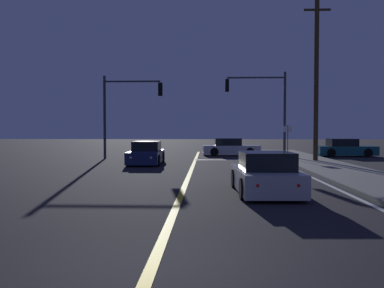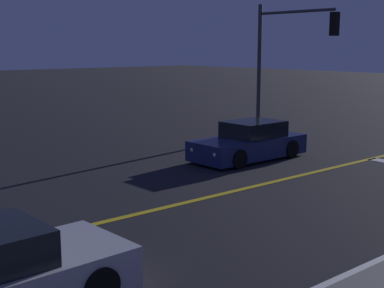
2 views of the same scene
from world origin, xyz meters
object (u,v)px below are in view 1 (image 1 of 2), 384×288
Objects in this scene: car_mid_block_silver at (265,175)px; car_far_approaching_white at (230,148)px; traffic_signal_near_right at (264,100)px; car_lead_oncoming_navy at (146,154)px; utility_pole_right at (316,71)px; traffic_signal_far_left at (126,103)px; street_sign_corner at (288,137)px; car_distant_tail_teal at (345,149)px.

car_mid_block_silver and car_far_approaching_white have the same top height.
car_far_approaching_white is 5.01m from traffic_signal_near_right.
utility_pole_right is at bearing -173.83° from car_lead_oncoming_navy.
traffic_signal_near_right is at bearing 36.03° from car_far_approaching_white.
utility_pole_right is at bearing -13.59° from traffic_signal_far_left.
car_mid_block_silver is at bearing -110.83° from utility_pole_right.
traffic_signal_far_left is at bearing 8.24° from traffic_signal_near_right.
traffic_signal_far_left is (-2.04, 4.21, 3.27)m from car_lead_oncoming_navy.
street_sign_corner is at bearing 131.76° from utility_pole_right.
car_mid_block_silver is 19.61m from car_far_approaching_white.
car_distant_tail_teal is 7.48m from traffic_signal_near_right.
car_mid_block_silver and car_lead_oncoming_navy have the same top height.
traffic_signal_far_left is at bearing -63.01° from car_far_approaching_white.
car_lead_oncoming_navy is 0.41× the size of utility_pole_right.
traffic_signal_far_left is 11.20m from street_sign_corner.
traffic_signal_far_left reaches higher than car_far_approaching_white.
car_mid_block_silver is 0.94× the size of car_far_approaching_white.
car_mid_block_silver is 14.24m from utility_pole_right.
street_sign_corner is at bearing -163.11° from car_lead_oncoming_navy.
car_lead_oncoming_navy is 0.99× the size of car_distant_tail_teal.
traffic_signal_near_right is at bearing -76.40° from car_distant_tail_teal.
traffic_signal_far_left reaches higher than car_lead_oncoming_navy.
utility_pole_right is at bearing 67.05° from car_mid_block_silver.
car_far_approaching_white is 0.78× the size of traffic_signal_far_left.
car_far_approaching_white is at bearing -123.56° from car_lead_oncoming_navy.
street_sign_corner is at bearing 29.11° from car_far_approaching_white.
car_distant_tail_teal is 0.73× the size of traffic_signal_near_right.
car_distant_tail_teal is 0.42× the size of utility_pole_right.
utility_pole_right reaches higher than traffic_signal_far_left.
street_sign_corner is at bearing 74.48° from car_mid_block_silver.
car_far_approaching_white is 9.16m from traffic_signal_far_left.
traffic_signal_near_right is (-6.35, -1.80, 3.53)m from car_distant_tail_teal.
car_far_approaching_white is at bearing 121.44° from street_sign_corner.
utility_pole_right is at bearing -48.24° from street_sign_corner.
traffic_signal_near_right is at bearing 80.66° from car_mid_block_silver.
car_far_approaching_white is 0.42× the size of utility_pole_right.
utility_pole_right is (-3.74, -6.16, 5.00)m from car_distant_tail_teal.
utility_pole_right is (12.27, -2.97, 1.74)m from traffic_signal_far_left.
traffic_signal_near_right reaches higher than street_sign_corner.
utility_pole_right is (2.61, -4.37, 1.47)m from traffic_signal_near_right.
traffic_signal_near_right reaches higher than car_distant_tail_teal.
car_far_approaching_white is at bearing 88.10° from car_mid_block_silver.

